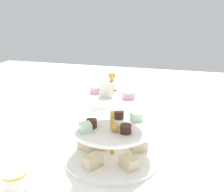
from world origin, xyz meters
TOP-DOWN VIEW (x-y plane):
  - ground_plane at (0.00, 0.00)m, footprint 2.40×2.40m
  - tiered_serving_stand at (0.00, 0.00)m, footprint 0.28×0.28m
  - water_glass_tall_right at (0.13, -0.22)m, footprint 0.07×0.07m
  - teacup_with_saucer at (0.18, 0.20)m, footprint 0.09×0.09m
  - butter_knife_left at (-0.24, -0.19)m, footprint 0.11×0.14m
  - butter_knife_right at (0.31, 0.01)m, footprint 0.05×0.17m

SIDE VIEW (x-z plane):
  - ground_plane at x=0.00m, z-range 0.00..0.00m
  - butter_knife_left at x=-0.24m, z-range 0.00..0.00m
  - butter_knife_right at x=0.31m, z-range 0.00..0.00m
  - teacup_with_saucer at x=0.18m, z-range 0.00..0.05m
  - water_glass_tall_right at x=0.13m, z-range 0.00..0.12m
  - tiered_serving_stand at x=0.00m, z-range -0.05..0.20m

